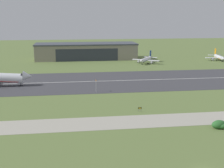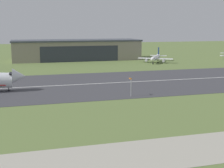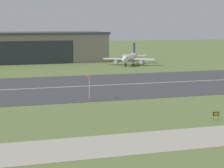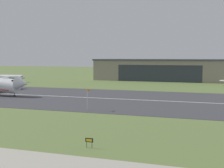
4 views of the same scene
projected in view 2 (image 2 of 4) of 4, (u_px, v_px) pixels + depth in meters
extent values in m
cube|color=#3D3D42|center=(154.00, 81.00, 119.17)|extent=(434.59, 52.58, 0.06)
cube|color=silver|center=(154.00, 81.00, 119.16)|extent=(391.13, 0.70, 0.01)
cube|color=gray|center=(77.00, 51.00, 194.61)|extent=(77.34, 23.28, 11.53)
cube|color=#424751|center=(77.00, 41.00, 193.49)|extent=(78.34, 24.28, 0.90)
cube|color=#2D333D|center=(80.00, 54.00, 183.75)|extent=(46.40, 0.12, 9.22)
cone|color=silver|center=(19.00, 76.00, 100.18)|extent=(4.68, 4.86, 5.09)
cube|color=black|center=(11.00, 73.00, 99.35)|extent=(1.16, 4.11, 0.51)
cylinder|color=black|center=(9.00, 88.00, 99.91)|extent=(0.24, 0.24, 2.36)
cylinder|color=black|center=(9.00, 91.00, 100.08)|extent=(0.84, 0.84, 0.44)
cube|color=silver|center=(224.00, 53.00, 208.66)|extent=(4.16, 2.88, 0.24)
cylinder|color=white|center=(155.00, 58.00, 179.12)|extent=(11.59, 15.46, 2.46)
cone|color=white|center=(152.00, 59.00, 170.15)|extent=(3.28, 3.22, 2.46)
cone|color=white|center=(159.00, 55.00, 188.36)|extent=(3.49, 3.69, 2.22)
cube|color=black|center=(153.00, 58.00, 171.20)|extent=(2.35, 2.09, 0.44)
cube|color=navy|center=(155.00, 59.00, 179.24)|extent=(10.54, 13.99, 0.20)
cube|color=white|center=(146.00, 58.00, 180.64)|extent=(8.78, 7.15, 0.40)
cylinder|color=#A8A8B2|center=(147.00, 60.00, 180.10)|extent=(3.06, 3.51, 1.53)
cube|color=white|center=(165.00, 59.00, 177.13)|extent=(8.78, 7.15, 0.40)
cylinder|color=#A8A8B2|center=(164.00, 61.00, 177.03)|extent=(3.06, 3.51, 1.53)
cube|color=navy|center=(159.00, 51.00, 187.42)|extent=(1.74, 2.37, 4.19)
cube|color=white|center=(153.00, 55.00, 189.30)|extent=(4.43, 4.06, 0.24)
cube|color=white|center=(164.00, 56.00, 187.36)|extent=(4.43, 4.06, 0.24)
cylinder|color=black|center=(153.00, 63.00, 172.68)|extent=(0.24, 0.24, 1.65)
cylinder|color=black|center=(153.00, 64.00, 172.78)|extent=(0.84, 0.84, 0.44)
cylinder|color=black|center=(153.00, 61.00, 180.10)|extent=(0.24, 0.24, 1.65)
cylinder|color=black|center=(153.00, 62.00, 180.21)|extent=(0.84, 0.84, 0.44)
cylinder|color=black|center=(158.00, 61.00, 179.18)|extent=(0.24, 0.24, 1.65)
cylinder|color=black|center=(158.00, 62.00, 179.29)|extent=(0.84, 0.84, 0.44)
cylinder|color=#B7B7BC|center=(131.00, 87.00, 91.87)|extent=(0.14, 0.14, 5.54)
cone|color=orange|center=(130.00, 78.00, 92.65)|extent=(0.66, 2.30, 0.60)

